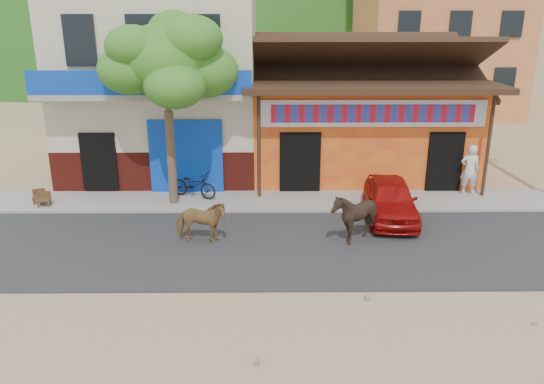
{
  "coord_description": "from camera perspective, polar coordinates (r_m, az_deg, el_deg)",
  "views": [
    {
      "loc": [
        -1.52,
        -10.64,
        5.96
      ],
      "look_at": [
        -1.4,
        3.0,
        1.4
      ],
      "focal_mm": 35.0,
      "sensor_mm": 36.0,
      "label": 1
    }
  ],
  "objects": [
    {
      "name": "sidewalk",
      "position": [
        17.72,
        4.44,
        -1.02
      ],
      "size": [
        60.0,
        2.0,
        0.12
      ],
      "primitive_type": "cube",
      "color": "gray",
      "rests_on": "ground"
    },
    {
      "name": "cow_dark",
      "position": [
        14.57,
        8.85,
        -2.63
      ],
      "size": [
        1.43,
        1.31,
        1.45
      ],
      "primitive_type": "imported",
      "rotation": [
        0.0,
        0.0,
        -1.68
      ],
      "color": "black",
      "rests_on": "road"
    },
    {
      "name": "red_car",
      "position": [
        16.52,
        12.6,
        -0.72
      ],
      "size": [
        1.74,
        3.7,
        1.22
      ],
      "primitive_type": "imported",
      "rotation": [
        0.0,
        0.0,
        -0.08
      ],
      "color": "#A10C0B",
      "rests_on": "road"
    },
    {
      "name": "apartment_front",
      "position": [
        36.2,
        17.24,
        17.78
      ],
      "size": [
        9.0,
        9.0,
        12.0
      ],
      "primitive_type": "cube",
      "color": "#CC723F",
      "rests_on": "ground"
    },
    {
      "name": "cafe_chair_right",
      "position": [
        18.84,
        -23.88,
        0.1
      ],
      "size": [
        0.48,
        0.48,
        0.82
      ],
      "primitive_type": null,
      "rotation": [
        0.0,
        0.0,
        0.29
      ],
      "color": "#4D2619",
      "rests_on": "sidewalk"
    },
    {
      "name": "road",
      "position": [
        14.5,
        5.58,
        -5.79
      ],
      "size": [
        60.0,
        5.0,
        0.04
      ],
      "primitive_type": "cube",
      "color": "#28282B",
      "rests_on": "ground"
    },
    {
      "name": "cafe_building",
      "position": [
        21.17,
        -11.57,
        11.45
      ],
      "size": [
        7.0,
        6.0,
        7.0
      ],
      "primitive_type": "cube",
      "color": "beige",
      "rests_on": "ground"
    },
    {
      "name": "cafe_chair_left",
      "position": [
        18.5,
        -23.41,
        -0.16
      ],
      "size": [
        0.44,
        0.44,
        0.82
      ],
      "primitive_type": null,
      "rotation": [
        0.0,
        0.0,
        0.16
      ],
      "color": "#462C17",
      "rests_on": "sidewalk"
    },
    {
      "name": "tree",
      "position": [
        16.97,
        -11.08,
        8.51
      ],
      "size": [
        3.0,
        3.0,
        6.0
      ],
      "primitive_type": null,
      "color": "#2D721E",
      "rests_on": "sidewalk"
    },
    {
      "name": "scooter",
      "position": [
        17.97,
        -8.41,
        0.78
      ],
      "size": [
        1.75,
        1.2,
        0.87
      ],
      "primitive_type": "imported",
      "rotation": [
        0.0,
        0.0,
        1.16
      ],
      "color": "black",
      "rests_on": "sidewalk"
    },
    {
      "name": "apartment_rear",
      "position": [
        45.1,
        26.17,
        15.47
      ],
      "size": [
        8.0,
        8.0,
        10.0
      ],
      "primitive_type": "cube",
      "color": "tan",
      "rests_on": "ground"
    },
    {
      "name": "pedestrian",
      "position": [
        19.2,
        20.5,
        2.27
      ],
      "size": [
        0.68,
        0.49,
        1.73
      ],
      "primitive_type": "imported",
      "rotation": [
        0.0,
        0.0,
        3.02
      ],
      "color": "white",
      "rests_on": "sidewalk"
    },
    {
      "name": "ground",
      "position": [
        12.29,
        6.77,
        -10.67
      ],
      "size": [
        120.0,
        120.0,
        0.0
      ],
      "primitive_type": "plane",
      "color": "#9E825B",
      "rests_on": "ground"
    },
    {
      "name": "cow_tan",
      "position": [
        14.53,
        -7.68,
        -3.19
      ],
      "size": [
        1.44,
        0.71,
        1.19
      ],
      "primitive_type": "imported",
      "rotation": [
        0.0,
        0.0,
        1.52
      ],
      "color": "olive",
      "rests_on": "road"
    },
    {
      "name": "dance_club",
      "position": [
        21.35,
        9.07,
        7.02
      ],
      "size": [
        8.0,
        6.0,
        3.6
      ],
      "primitive_type": "cube",
      "color": "orange",
      "rests_on": "ground"
    }
  ]
}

